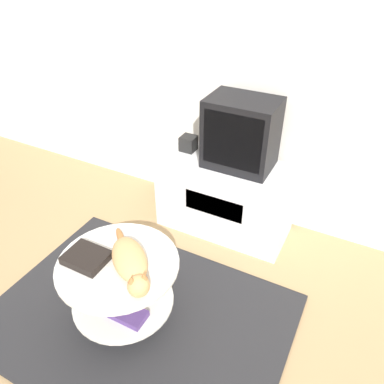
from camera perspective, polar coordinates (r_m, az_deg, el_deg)
ground_plane at (r=2.54m, az=-8.11°, el=-18.57°), size 12.00×12.00×0.00m
wall_back at (r=2.85m, az=6.66°, el=19.94°), size 8.00×0.05×2.60m
rug at (r=2.53m, az=-8.13°, el=-18.43°), size 1.83×1.33×0.02m
tv_stand at (r=2.97m, az=5.08°, el=-0.73°), size 1.02×0.46×0.60m
tv at (r=2.70m, az=7.49°, el=8.83°), size 0.49×0.35×0.51m
speaker at (r=2.96m, az=-0.55°, el=7.43°), size 0.12×0.12×0.12m
coffee_table at (r=2.31m, az=-10.76°, el=-13.53°), size 0.70×0.70×0.47m
dvd_box at (r=2.23m, az=-15.78°, el=-9.58°), size 0.24×0.19×0.05m
cat at (r=2.10m, az=-9.39°, el=-10.54°), size 0.47×0.42×0.14m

